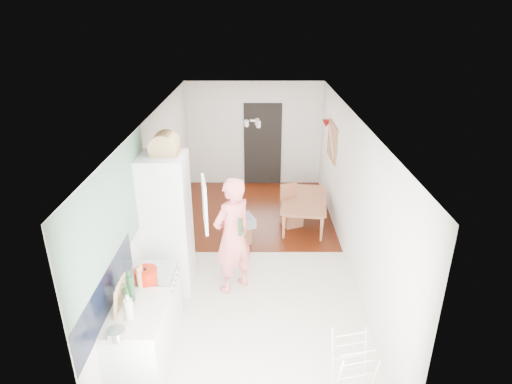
{
  "coord_description": "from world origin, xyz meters",
  "views": [
    {
      "loc": [
        0.05,
        -6.4,
        4.03
      ],
      "look_at": [
        0.04,
        0.2,
        1.18
      ],
      "focal_mm": 30.0,
      "sensor_mm": 36.0,
      "label": 1
    }
  ],
  "objects_px": {
    "dining_chair": "(292,206)",
    "stool": "(242,234)",
    "dining_table": "(305,213)",
    "person": "(232,226)",
    "drying_rack": "(352,369)"
  },
  "relations": [
    {
      "from": "dining_table",
      "to": "drying_rack",
      "type": "height_order",
      "value": "drying_rack"
    },
    {
      "from": "stool",
      "to": "drying_rack",
      "type": "distance_m",
      "value": 3.66
    },
    {
      "from": "dining_table",
      "to": "dining_chair",
      "type": "relative_size",
      "value": 1.55
    },
    {
      "from": "dining_chair",
      "to": "stool",
      "type": "height_order",
      "value": "dining_chair"
    },
    {
      "from": "stool",
      "to": "drying_rack",
      "type": "bearing_deg",
      "value": -68.88
    },
    {
      "from": "person",
      "to": "drying_rack",
      "type": "relative_size",
      "value": 2.86
    },
    {
      "from": "person",
      "to": "dining_chair",
      "type": "relative_size",
      "value": 2.59
    },
    {
      "from": "dining_chair",
      "to": "drying_rack",
      "type": "relative_size",
      "value": 1.1
    },
    {
      "from": "dining_table",
      "to": "drying_rack",
      "type": "distance_m",
      "value": 4.19
    },
    {
      "from": "drying_rack",
      "to": "dining_table",
      "type": "bearing_deg",
      "value": 78.99
    },
    {
      "from": "dining_table",
      "to": "stool",
      "type": "xyz_separation_m",
      "value": [
        -1.24,
        -0.78,
        -0.04
      ]
    },
    {
      "from": "dining_chair",
      "to": "stool",
      "type": "distance_m",
      "value": 1.21
    },
    {
      "from": "dining_table",
      "to": "stool",
      "type": "relative_size",
      "value": 3.49
    },
    {
      "from": "stool",
      "to": "dining_chair",
      "type": "bearing_deg",
      "value": 36.06
    },
    {
      "from": "dining_table",
      "to": "person",
      "type": "bearing_deg",
      "value": 155.95
    }
  ]
}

